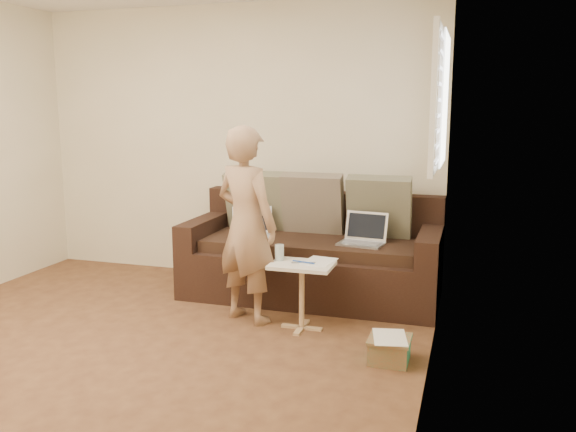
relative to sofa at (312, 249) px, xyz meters
The scene contains 16 objects.
floor 2.04m from the sofa, 116.89° to the right, with size 4.50×4.50×0.00m, color #4C2D1C.
wall_back 1.34m from the sofa, 152.18° to the left, with size 4.00×4.00×0.00m, color beige.
wall_right 2.26m from the sofa, 58.21° to the right, with size 4.50×4.50×0.00m, color beige.
window_blinds 1.67m from the sofa, 14.68° to the right, with size 0.12×0.88×1.08m, color white, non-canonical shape.
sofa is the anchor object (origin of this frame).
pillow_left 0.74m from the sofa, 159.06° to the left, with size 0.55×0.14×0.55m, color #66634B, non-canonical shape.
pillow_mid 0.43m from the sofa, 102.91° to the left, with size 0.55×0.14×0.55m, color brown, non-canonical shape.
pillow_right 0.69m from the sofa, 20.30° to the left, with size 0.55×0.14×0.55m, color #66634B, non-canonical shape.
laptop_silver 0.47m from the sofa, 13.12° to the right, with size 0.36×0.26×0.24m, color #B7BABC, non-canonical shape.
laptop_white 0.53m from the sofa, 169.58° to the right, with size 0.36×0.26×0.26m, color white, non-canonical shape.
person 0.86m from the sofa, 114.16° to the right, with size 0.56×0.38×1.52m, color #9E7756.
side_table 0.82m from the sofa, 80.21° to the right, with size 0.46×0.32×0.51m, color silver, non-canonical shape.
drinking_glass 0.77m from the sofa, 93.96° to the right, with size 0.07×0.07×0.12m, color silver, non-canonical shape.
scissors 0.81m from the sofa, 79.37° to the right, with size 0.18×0.10×0.02m, color silver, non-canonical shape.
paper_on_table 0.76m from the sofa, 71.07° to the right, with size 0.21×0.30×0.00m, color white, non-canonical shape.
striped_box 1.50m from the sofa, 54.56° to the right, with size 0.27×0.27×0.17m, color #CA471E, non-canonical shape.
Camera 1 is at (2.21, -3.16, 1.66)m, focal length 37.43 mm.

